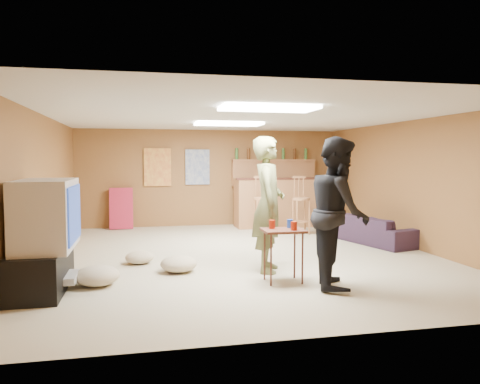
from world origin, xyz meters
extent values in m
plane|color=tan|center=(0.00, 0.00, 0.00)|extent=(7.00, 7.00, 0.00)
cube|color=silver|center=(0.00, 0.00, 2.20)|extent=(6.00, 7.00, 0.02)
cube|color=brown|center=(0.00, 3.50, 1.10)|extent=(6.00, 0.02, 2.20)
cube|color=brown|center=(0.00, -3.50, 1.10)|extent=(6.00, 0.02, 2.20)
cube|color=brown|center=(-3.00, 0.00, 1.10)|extent=(0.02, 7.00, 2.20)
cube|color=brown|center=(3.00, 0.00, 1.10)|extent=(0.02, 7.00, 2.20)
cube|color=black|center=(-2.72, -1.50, 0.25)|extent=(0.55, 1.30, 0.50)
cube|color=#B2B2B7|center=(-2.50, -1.50, 0.15)|extent=(0.35, 0.50, 0.08)
cube|color=#B2B2B7|center=(-2.65, -1.50, 0.90)|extent=(0.60, 1.10, 0.80)
cube|color=navy|center=(-2.34, -1.50, 0.90)|extent=(0.02, 0.95, 0.65)
cube|color=#9A6138|center=(1.50, 2.95, 0.55)|extent=(2.00, 0.60, 1.10)
cube|color=#401E14|center=(1.50, 2.70, 1.10)|extent=(2.10, 0.12, 0.05)
cube|color=#9A6138|center=(1.50, 3.40, 1.50)|extent=(2.00, 0.18, 0.05)
cube|color=#9A6138|center=(1.50, 3.42, 1.20)|extent=(2.00, 0.14, 0.60)
cube|color=#BF3F26|center=(-1.20, 3.46, 1.35)|extent=(0.60, 0.03, 0.85)
cube|color=#334C99|center=(-0.30, 3.46, 1.35)|extent=(0.55, 0.03, 0.80)
cube|color=#B2203C|center=(-2.00, 3.30, 0.45)|extent=(0.50, 0.26, 0.91)
cube|color=white|center=(0.00, -1.50, 2.17)|extent=(1.20, 0.60, 0.04)
cube|color=white|center=(0.00, 1.20, 2.17)|extent=(1.20, 0.60, 0.04)
imported|color=brown|center=(0.12, -1.09, 0.92)|extent=(0.62, 0.77, 1.84)
imported|color=black|center=(0.74, -2.00, 0.90)|extent=(0.91, 1.04, 1.80)
imported|color=black|center=(2.58, 0.55, 0.25)|extent=(1.06, 1.82, 0.50)
cube|color=#401E14|center=(0.15, -1.68, 0.33)|extent=(0.52, 0.42, 0.66)
cylinder|color=#A5210B|center=(0.03, -1.60, 0.72)|extent=(0.09, 0.09, 0.11)
cylinder|color=#A5210B|center=(0.25, -1.78, 0.72)|extent=(0.10, 0.10, 0.11)
cylinder|color=#16389D|center=(0.27, -1.58, 0.72)|extent=(0.10, 0.10, 0.11)
ellipsoid|color=tan|center=(-1.09, -0.89, 0.11)|extent=(0.51, 0.51, 0.22)
ellipsoid|color=tan|center=(-1.61, -0.25, 0.09)|extent=(0.48, 0.48, 0.19)
ellipsoid|color=tan|center=(-2.11, -1.37, 0.12)|extent=(0.56, 0.56, 0.24)
camera|label=1|loc=(-1.58, -7.20, 1.54)|focal=35.00mm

